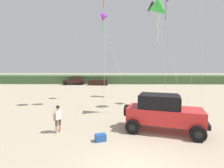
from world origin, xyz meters
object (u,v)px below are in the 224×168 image
at_px(person_watching, 58,117).
at_px(kite_white_parafoil, 160,9).
at_px(jeep, 163,112).
at_px(distant_sedan, 98,82).
at_px(cooler_box, 101,138).
at_px(kite_orange_streamer, 151,8).
at_px(distant_pickup, 75,81).
at_px(kite_green_box, 103,18).

distance_m(person_watching, kite_white_parafoil, 11.09).
xyz_separation_m(jeep, kite_white_parafoil, (0.63, 3.78, 7.28)).
distance_m(person_watching, distant_sedan, 28.02).
relative_size(jeep, kite_white_parafoil, 0.53).
height_order(person_watching, distant_sedan, person_watching).
height_order(distant_sedan, kite_white_parafoil, kite_white_parafoil).
xyz_separation_m(cooler_box, kite_white_parafoil, (4.35, 5.31, 8.29)).
distance_m(jeep, kite_orange_streamer, 15.81).
height_order(distant_pickup, kite_orange_streamer, kite_orange_streamer).
distance_m(cooler_box, kite_green_box, 15.35).
distance_m(person_watching, kite_orange_streamer, 18.02).
distance_m(kite_green_box, kite_white_parafoil, 8.42).
bearing_deg(kite_green_box, distant_sedan, 97.61).
bearing_deg(jeep, person_watching, -176.69).
distance_m(kite_green_box, kite_orange_streamer, 6.29).
height_order(person_watching, cooler_box, person_watching).
distance_m(jeep, kite_green_box, 14.19).
bearing_deg(distant_pickup, kite_orange_streamer, -50.52).
relative_size(kite_green_box, kite_orange_streamer, 0.85).
relative_size(distant_pickup, distant_sedan, 1.14).
distance_m(person_watching, kite_green_box, 14.12).
xyz_separation_m(jeep, cooler_box, (-3.72, -1.53, -1.01)).
bearing_deg(person_watching, distant_sedan, 90.50).
height_order(person_watching, distant_pickup, distant_pickup).
bearing_deg(kite_orange_streamer, distant_sedan, 117.66).
bearing_deg(jeep, kite_green_box, 112.37).
bearing_deg(kite_green_box, distant_pickup, 113.15).
bearing_deg(person_watching, cooler_box, -23.75).
height_order(person_watching, kite_white_parafoil, kite_white_parafoil).
bearing_deg(kite_orange_streamer, jeep, -97.38).
bearing_deg(distant_sedan, jeep, -70.15).
bearing_deg(distant_sedan, person_watching, -83.09).
distance_m(distant_sedan, kite_green_box, 19.57).
xyz_separation_m(person_watching, kite_orange_streamer, (7.93, 12.43, 10.36)).
bearing_deg(kite_orange_streamer, kite_white_parafoil, -96.44).
distance_m(cooler_box, kite_orange_streamer, 18.33).
relative_size(distant_pickup, kite_orange_streamer, 0.39).
bearing_deg(jeep, distant_sedan, 103.44).
bearing_deg(kite_white_parafoil, kite_green_box, 126.39).
bearing_deg(kite_white_parafoil, cooler_box, -129.35).
distance_m(jeep, person_watching, 6.38).
xyz_separation_m(distant_pickup, kite_white_parafoil, (12.68, -24.81, 7.55)).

